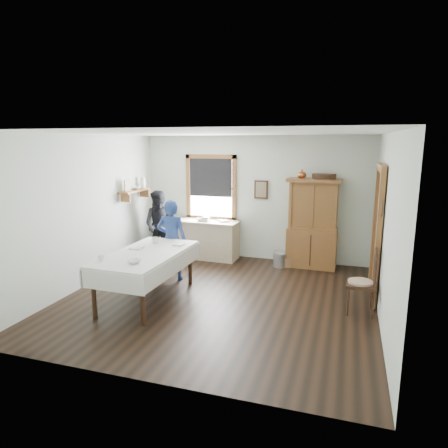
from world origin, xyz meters
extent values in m
cube|color=black|center=(0.00, 0.00, 0.01)|extent=(5.00, 5.00, 0.01)
cube|color=silver|center=(0.00, 0.00, 2.70)|extent=(5.00, 5.00, 0.01)
cube|color=silver|center=(0.00, 2.50, 1.35)|extent=(5.00, 0.01, 2.70)
cube|color=silver|center=(0.00, -2.50, 1.35)|extent=(5.00, 0.01, 2.70)
cube|color=silver|center=(-2.50, 0.00, 1.35)|extent=(0.01, 5.00, 2.70)
cube|color=silver|center=(2.50, 0.00, 1.35)|extent=(0.01, 5.00, 2.70)
cube|color=white|center=(-1.00, 2.48, 1.55)|extent=(1.00, 0.02, 1.30)
cube|color=brown|center=(-1.00, 2.46, 2.25)|extent=(1.18, 0.06, 0.09)
cube|color=brown|center=(-1.00, 2.46, 0.85)|extent=(1.18, 0.06, 0.09)
cube|color=brown|center=(-1.54, 2.46, 1.55)|extent=(0.09, 0.06, 1.48)
cube|color=brown|center=(-0.46, 2.46, 1.55)|extent=(0.09, 0.06, 1.48)
cube|color=black|center=(-1.00, 2.44, 1.78)|extent=(0.98, 0.03, 0.84)
cube|color=#463A32|center=(2.47, 0.85, 1.05)|extent=(0.03, 0.90, 2.10)
cube|color=brown|center=(2.44, 0.34, 1.05)|extent=(0.08, 0.12, 2.10)
cube|color=brown|center=(2.44, 1.36, 1.05)|extent=(0.08, 0.12, 2.10)
cube|color=brown|center=(2.44, 0.85, 2.16)|extent=(0.08, 1.14, 0.12)
cube|color=brown|center=(-2.37, 1.50, 1.55)|extent=(0.24, 1.00, 0.04)
cube|color=brown|center=(-2.37, 1.10, 1.45)|extent=(0.22, 0.03, 0.18)
cube|color=brown|center=(-2.37, 1.90, 1.45)|extent=(0.22, 0.03, 0.18)
cube|color=#C5AD89|center=(-2.37, 1.20, 1.68)|extent=(0.03, 0.22, 0.24)
cylinder|color=silver|center=(-2.37, 1.85, 1.68)|extent=(0.12, 0.12, 0.22)
cube|color=#392113|center=(0.15, 2.46, 1.55)|extent=(0.30, 0.04, 0.40)
torus|color=black|center=(2.45, 0.30, 1.72)|extent=(0.01, 0.27, 0.27)
cube|color=#C5AD89|center=(-1.03, 2.16, 0.43)|extent=(1.51, 0.63, 0.85)
cube|color=brown|center=(1.30, 2.20, 0.92)|extent=(1.09, 0.54, 1.84)
cube|color=silver|center=(-1.12, -0.41, 0.40)|extent=(1.12, 2.04, 0.81)
cube|color=#392113|center=(2.23, 0.09, 0.50)|extent=(0.48, 0.48, 1.01)
cube|color=#A1A3AA|center=(0.67, 2.00, 0.15)|extent=(0.31, 0.31, 0.30)
cube|color=#9A6E45|center=(0.78, 2.06, 0.10)|extent=(0.41, 0.35, 0.20)
imported|color=navy|center=(-1.14, 0.63, 0.71)|extent=(0.56, 0.40, 1.41)
imported|color=black|center=(-1.96, 1.80, 0.71)|extent=(0.73, 0.60, 1.41)
imported|color=silver|center=(-1.26, 0.20, 0.86)|extent=(0.16, 0.16, 0.10)
imported|color=silver|center=(-1.54, -1.03, 0.85)|extent=(0.11, 0.11, 0.09)
imported|color=silver|center=(-1.01, -0.97, 0.83)|extent=(0.27, 0.27, 0.05)
imported|color=#796A50|center=(-0.71, 2.14, 0.87)|extent=(0.28, 0.29, 0.02)
imported|color=silver|center=(-1.11, 2.09, 0.88)|extent=(0.22, 0.22, 0.06)
imported|color=silver|center=(-2.37, 1.55, 1.60)|extent=(0.22, 0.22, 0.05)
camera|label=1|loc=(1.97, -5.98, 2.57)|focal=32.00mm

